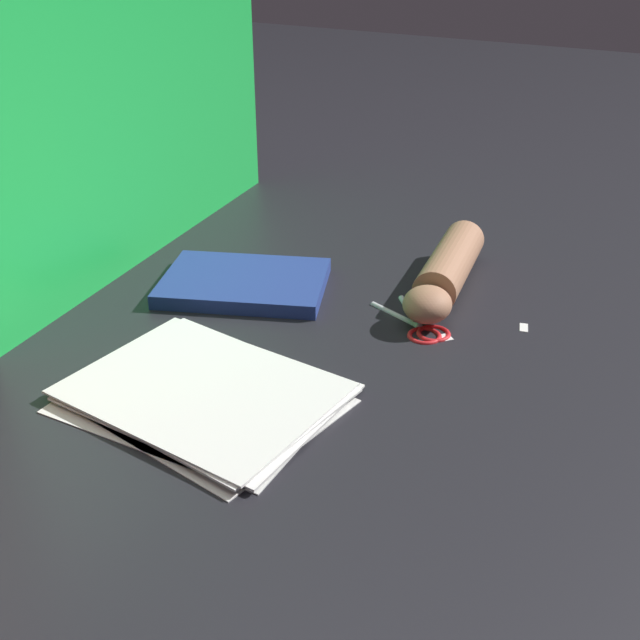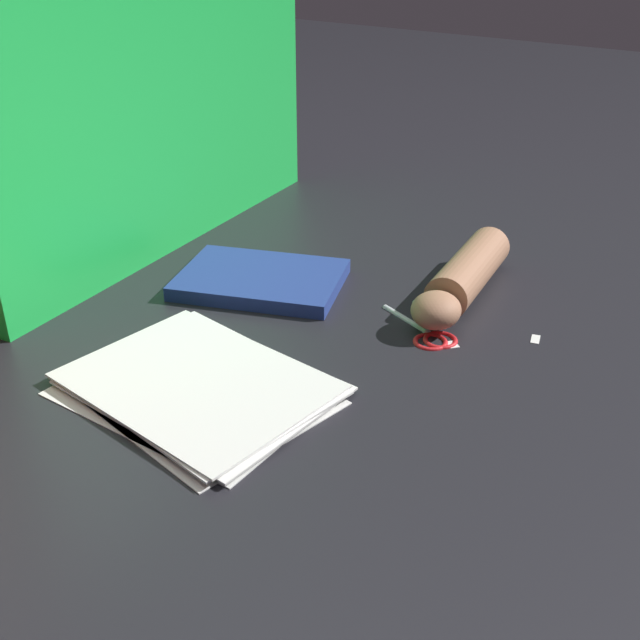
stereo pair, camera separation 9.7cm
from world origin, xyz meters
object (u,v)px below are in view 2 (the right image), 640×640
Objects in this scene: book_closed at (261,280)px; hand_forearm at (463,278)px; paper_stack at (198,385)px; scissors at (428,331)px.

book_closed is 0.97× the size of hand_forearm.
scissors is (0.31, -0.14, -0.00)m from paper_stack.
hand_forearm reaches higher than paper_stack.
paper_stack is 0.34m from scissors.
hand_forearm is (0.17, -0.27, 0.02)m from book_closed.
scissors is at bearing -25.34° from paper_stack.
paper_stack is at bearing 164.29° from hand_forearm.
paper_stack is 0.45m from hand_forearm.
book_closed is at bearing 28.58° from paper_stack.
paper_stack is 2.21× the size of scissors.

